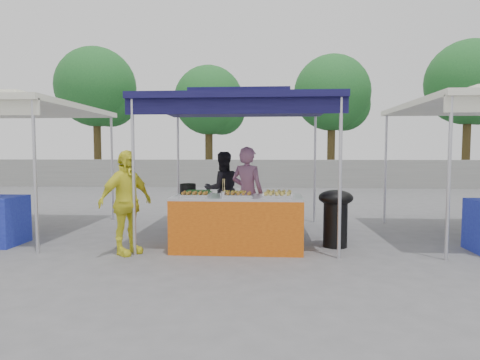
# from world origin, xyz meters

# --- Properties ---
(ground_plane) EXTENTS (80.00, 80.00, 0.00)m
(ground_plane) POSITION_xyz_m (0.00, 0.00, 0.00)
(ground_plane) COLOR slate
(back_wall) EXTENTS (40.00, 0.25, 1.20)m
(back_wall) POSITION_xyz_m (0.00, 11.00, 0.60)
(back_wall) COLOR gray
(back_wall) RESTS_ON ground_plane
(main_canopy) EXTENTS (3.20, 3.20, 2.57)m
(main_canopy) POSITION_xyz_m (0.00, 0.97, 2.37)
(main_canopy) COLOR silver
(main_canopy) RESTS_ON ground_plane
(tree_0) EXTENTS (3.87, 3.87, 6.65)m
(tree_0) POSITION_xyz_m (-7.77, 13.18, 4.55)
(tree_0) COLOR #46381B
(tree_0) RESTS_ON ground_plane
(tree_1) EXTENTS (3.37, 3.28, 5.63)m
(tree_1) POSITION_xyz_m (-2.17, 12.94, 3.85)
(tree_1) COLOR #46381B
(tree_1) RESTS_ON ground_plane
(tree_2) EXTENTS (3.56, 3.51, 6.04)m
(tree_2) POSITION_xyz_m (3.62, 12.88, 4.13)
(tree_2) COLOR #46381B
(tree_2) RESTS_ON ground_plane
(tree_3) EXTENTS (3.92, 3.92, 6.73)m
(tree_3) POSITION_xyz_m (9.98, 13.36, 4.60)
(tree_3) COLOR #46381B
(tree_3) RESTS_ON ground_plane
(vendor_table) EXTENTS (2.00, 0.80, 0.85)m
(vendor_table) POSITION_xyz_m (0.00, -0.10, 0.43)
(vendor_table) COLOR #D15A12
(vendor_table) RESTS_ON ground_plane
(food_tray_fl) EXTENTS (0.42, 0.30, 0.07)m
(food_tray_fl) POSITION_xyz_m (-0.62, -0.34, 0.88)
(food_tray_fl) COLOR silver
(food_tray_fl) RESTS_ON vendor_table
(food_tray_fm) EXTENTS (0.42, 0.30, 0.07)m
(food_tray_fm) POSITION_xyz_m (0.04, -0.34, 0.88)
(food_tray_fm) COLOR silver
(food_tray_fm) RESTS_ON vendor_table
(food_tray_fr) EXTENTS (0.42, 0.30, 0.07)m
(food_tray_fr) POSITION_xyz_m (0.61, -0.34, 0.88)
(food_tray_fr) COLOR silver
(food_tray_fr) RESTS_ON vendor_table
(food_tray_bl) EXTENTS (0.42, 0.30, 0.07)m
(food_tray_bl) POSITION_xyz_m (-0.62, -0.00, 0.88)
(food_tray_bl) COLOR silver
(food_tray_bl) RESTS_ON vendor_table
(food_tray_bm) EXTENTS (0.42, 0.30, 0.07)m
(food_tray_bm) POSITION_xyz_m (-0.05, 0.01, 0.88)
(food_tray_bm) COLOR silver
(food_tray_bm) RESTS_ON vendor_table
(food_tray_br) EXTENTS (0.42, 0.30, 0.07)m
(food_tray_br) POSITION_xyz_m (0.65, -0.04, 0.88)
(food_tray_br) COLOR silver
(food_tray_br) RESTS_ON vendor_table
(cooking_pot) EXTENTS (0.27, 0.27, 0.16)m
(cooking_pot) POSITION_xyz_m (-0.85, 0.28, 0.93)
(cooking_pot) COLOR black
(cooking_pot) RESTS_ON vendor_table
(skewer_cup) EXTENTS (0.07, 0.07, 0.09)m
(skewer_cup) POSITION_xyz_m (-0.18, -0.35, 0.90)
(skewer_cup) COLOR silver
(skewer_cup) RESTS_ON vendor_table
(wok_burner) EXTENTS (0.55, 0.55, 0.93)m
(wok_burner) POSITION_xyz_m (1.57, 0.22, 0.55)
(wok_burner) COLOR black
(wok_burner) RESTS_ON ground_plane
(crate_left) EXTENTS (0.45, 0.32, 0.27)m
(crate_left) POSITION_xyz_m (-0.41, 0.68, 0.14)
(crate_left) COLOR #1524AF
(crate_left) RESTS_ON ground_plane
(crate_right) EXTENTS (0.46, 0.32, 0.27)m
(crate_right) POSITION_xyz_m (0.35, 0.69, 0.14)
(crate_right) COLOR #1524AF
(crate_right) RESTS_ON ground_plane
(crate_stacked) EXTENTS (0.45, 0.31, 0.27)m
(crate_stacked) POSITION_xyz_m (0.35, 0.69, 0.41)
(crate_stacked) COLOR #1524AF
(crate_stacked) RESTS_ON crate_right
(vendor_woman) EXTENTS (0.70, 0.60, 1.62)m
(vendor_woman) POSITION_xyz_m (0.12, 0.66, 0.81)
(vendor_woman) COLOR #945E80
(vendor_woman) RESTS_ON ground_plane
(helper_man) EXTENTS (0.91, 0.82, 1.54)m
(helper_man) POSITION_xyz_m (-0.44, 1.83, 0.77)
(helper_man) COLOR black
(helper_man) RESTS_ON ground_plane
(customer_person) EXTENTS (0.82, 0.97, 1.56)m
(customer_person) POSITION_xyz_m (-1.64, -0.46, 0.78)
(customer_person) COLOR yellow
(customer_person) RESTS_ON ground_plane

